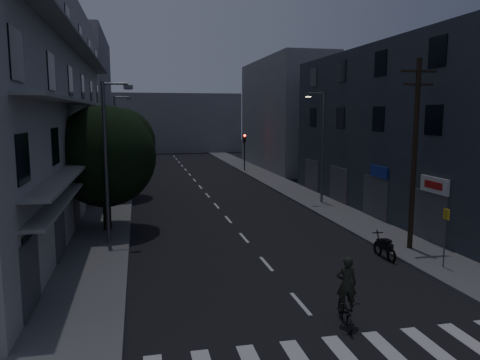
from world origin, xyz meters
name	(u,v)px	position (x,y,z in m)	size (l,w,h in m)	color
ground	(207,194)	(0.00, 25.00, 0.00)	(160.00, 160.00, 0.00)	black
sidewalk_left	(113,197)	(-7.50, 25.00, 0.07)	(3.00, 90.00, 0.15)	#565659
sidewalk_right	(293,190)	(7.50, 25.00, 0.07)	(3.00, 90.00, 0.15)	#565659
lane_markings	(197,183)	(0.00, 31.25, 0.01)	(0.15, 60.50, 0.01)	beige
building_left	(27,107)	(-11.98, 18.00, 6.99)	(7.00, 36.00, 14.00)	#A3A39E
building_right	(417,131)	(11.99, 14.00, 5.50)	(6.19, 28.00, 11.00)	#282C36
building_far_left	(82,102)	(-12.00, 48.00, 8.00)	(6.00, 20.00, 16.00)	slate
building_far_right	(284,115)	(12.00, 42.00, 6.50)	(6.00, 20.00, 13.00)	slate
building_far_end	(169,123)	(0.00, 70.00, 5.00)	(24.00, 8.00, 10.00)	slate
tree_near	(106,152)	(-7.18, 14.01, 4.49)	(5.62, 5.62, 6.93)	black
tree_mid	(114,141)	(-7.27, 24.74, 4.51)	(5.68, 5.68, 6.98)	black
tree_far	(117,140)	(-7.45, 35.21, 4.03)	(5.01, 5.01, 6.20)	black
traffic_signal_far_right	(245,145)	(6.50, 39.44, 3.10)	(0.28, 0.37, 4.10)	black
traffic_signal_far_left	(128,146)	(-6.48, 39.07, 3.10)	(0.28, 0.37, 4.10)	black
street_lamp_left_near	(108,155)	(-6.88, 11.04, 4.60)	(1.51, 0.25, 8.00)	#55575D
street_lamp_right	(321,142)	(7.57, 19.04, 4.60)	(1.51, 0.25, 8.00)	#5B5F63
street_lamp_left_far	(117,137)	(-7.18, 29.24, 4.60)	(1.51, 0.25, 8.00)	slate
utility_pole	(415,151)	(7.34, 6.94, 4.87)	(1.80, 0.24, 9.00)	black
bus_stop_sign	(446,227)	(7.10, 4.03, 1.89)	(0.06, 0.35, 2.52)	#595B60
motorcycle	(384,248)	(5.54, 6.14, 0.48)	(0.55, 1.90, 1.22)	black
cyclist	(346,302)	(0.81, 0.10, 0.75)	(0.95, 1.85, 2.24)	black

